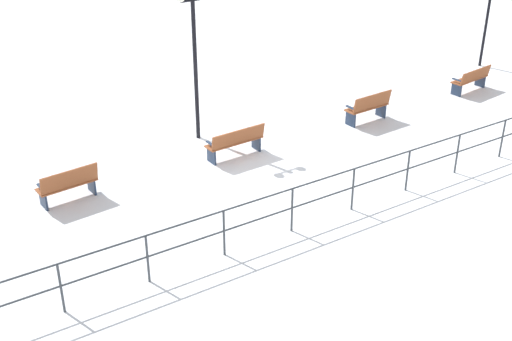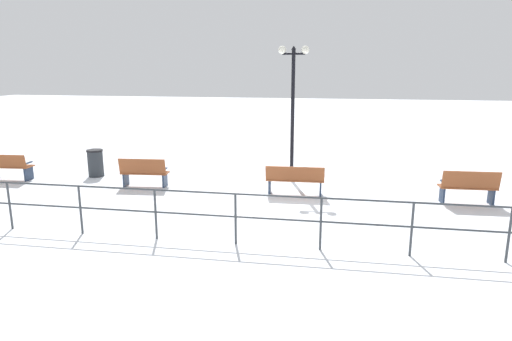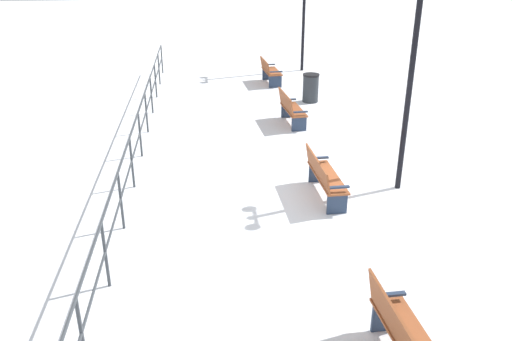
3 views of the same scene
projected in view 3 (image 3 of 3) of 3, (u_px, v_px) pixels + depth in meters
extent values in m
plane|color=white|center=(327.00, 196.00, 10.73)|extent=(80.00, 80.00, 0.00)
cube|color=brown|center=(408.00, 335.00, 6.30)|extent=(0.52, 1.49, 0.04)
cube|color=brown|center=(393.00, 320.00, 6.16)|extent=(0.18, 1.47, 0.48)
cube|color=#23334C|center=(387.00, 316.00, 6.96)|extent=(0.41, 0.07, 0.46)
cube|color=#23334C|center=(391.00, 294.00, 6.82)|extent=(0.41, 0.09, 0.04)
cube|color=brown|center=(327.00, 177.00, 10.55)|extent=(0.50, 1.69, 0.04)
cube|color=brown|center=(317.00, 167.00, 10.43)|extent=(0.17, 1.67, 0.42)
cube|color=#23334C|center=(337.00, 203.00, 9.98)|extent=(0.40, 0.07, 0.44)
cube|color=#23334C|center=(318.00, 172.00, 11.31)|extent=(0.40, 0.07, 0.44)
cube|color=#23334C|center=(339.00, 187.00, 9.84)|extent=(0.40, 0.09, 0.04)
cube|color=#23334C|center=(319.00, 158.00, 11.17)|extent=(0.40, 0.09, 0.04)
cube|color=brown|center=(294.00, 110.00, 14.81)|extent=(0.58, 1.48, 0.04)
cube|color=brown|center=(286.00, 101.00, 14.67)|extent=(0.24, 1.45, 0.47)
cube|color=#23334C|center=(299.00, 124.00, 14.34)|extent=(0.42, 0.08, 0.43)
cube|color=#23334C|center=(288.00, 110.00, 15.45)|extent=(0.42, 0.08, 0.43)
cube|color=#23334C|center=(300.00, 112.00, 14.21)|extent=(0.42, 0.10, 0.04)
cube|color=#23334C|center=(289.00, 99.00, 15.32)|extent=(0.42, 0.10, 0.04)
cube|color=brown|center=(272.00, 71.00, 19.04)|extent=(0.62, 1.44, 0.04)
cube|color=brown|center=(265.00, 65.00, 18.90)|extent=(0.22, 1.40, 0.42)
cube|color=#23334C|center=(275.00, 81.00, 18.59)|extent=(0.46, 0.09, 0.45)
cube|color=#23334C|center=(268.00, 74.00, 19.67)|extent=(0.46, 0.09, 0.45)
cube|color=#23334C|center=(276.00, 72.00, 18.45)|extent=(0.46, 0.11, 0.04)
cube|color=#23334C|center=(269.00, 64.00, 19.53)|extent=(0.46, 0.11, 0.04)
cylinder|color=black|center=(409.00, 93.00, 10.29)|extent=(0.12, 0.12, 4.13)
cylinder|color=black|center=(304.00, 5.00, 20.16)|extent=(0.12, 0.12, 5.07)
cylinder|color=#383D42|center=(82.00, 337.00, 6.14)|extent=(0.05, 0.05, 1.09)
cylinder|color=#383D42|center=(106.00, 255.00, 7.74)|extent=(0.05, 0.05, 1.09)
cylinder|color=#383D42|center=(121.00, 201.00, 9.33)|extent=(0.05, 0.05, 1.09)
cylinder|color=#383D42|center=(132.00, 163.00, 10.93)|extent=(0.05, 0.05, 1.09)
cylinder|color=#383D42|center=(140.00, 135.00, 12.52)|extent=(0.05, 0.05, 1.09)
cylinder|color=#383D42|center=(146.00, 113.00, 14.12)|extent=(0.05, 0.05, 1.09)
cylinder|color=#383D42|center=(151.00, 96.00, 15.71)|extent=(0.05, 0.05, 1.09)
cylinder|color=#383D42|center=(156.00, 81.00, 17.31)|extent=(0.05, 0.05, 1.09)
cylinder|color=#383D42|center=(159.00, 69.00, 18.90)|extent=(0.05, 0.05, 1.09)
cylinder|color=#383D42|center=(162.00, 59.00, 20.50)|extent=(0.05, 0.05, 1.09)
cylinder|color=#383D42|center=(124.00, 155.00, 9.91)|extent=(0.04, 22.78, 0.04)
cylinder|color=#383D42|center=(127.00, 178.00, 10.11)|extent=(0.04, 22.78, 0.04)
cylinder|color=#2D3338|center=(311.00, 89.00, 16.88)|extent=(0.50, 0.50, 0.85)
cylinder|color=black|center=(311.00, 75.00, 16.69)|extent=(0.53, 0.53, 0.06)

